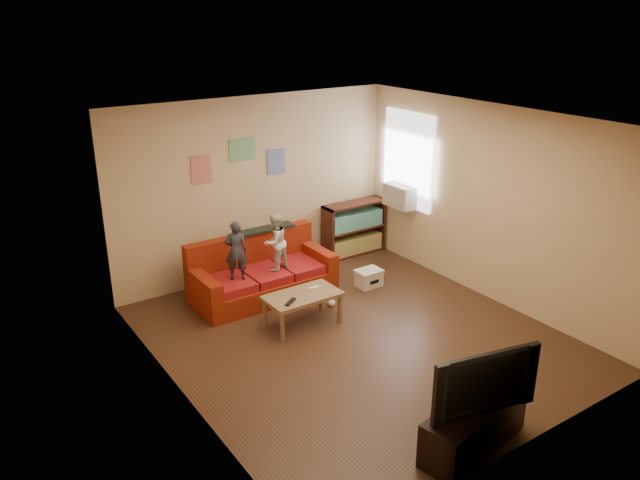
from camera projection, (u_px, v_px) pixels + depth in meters
room_shell at (358, 236)px, 7.30m from camera, size 4.52×5.02×2.72m
sofa at (261, 276)px, 8.83m from camera, size 1.99×0.92×0.88m
child_a at (236, 251)px, 8.27m from camera, size 0.36×0.30×0.82m
child_b at (275, 242)px, 8.59m from camera, size 0.47×0.41×0.82m
coffee_table at (302, 299)px, 7.96m from camera, size 0.97×0.53×0.43m
remote at (291, 302)px, 7.71m from camera, size 0.21×0.16×0.02m
game_controller at (313, 288)px, 8.08m from camera, size 0.13×0.04×0.03m
bookshelf at (354, 231)px, 10.28m from camera, size 1.10×0.33×0.88m
window at (408, 160)px, 9.64m from camera, size 0.04×1.08×1.48m
ac_unit at (400, 196)px, 9.78m from camera, size 0.28×0.55×0.35m
artwork_left at (201, 169)px, 8.64m from camera, size 0.30×0.01×0.40m
artwork_center at (243, 149)px, 8.91m from camera, size 0.42×0.01×0.32m
artwork_right at (276, 161)px, 9.29m from camera, size 0.30×0.01×0.38m
file_box at (369, 278)px, 9.15m from camera, size 0.37×0.28×0.26m
tv_stand at (474, 427)px, 5.78m from camera, size 1.25×0.60×0.45m
television at (479, 378)px, 5.59m from camera, size 1.08×0.36×0.62m
tissue at (331, 303)px, 8.56m from camera, size 0.13×0.13×0.11m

